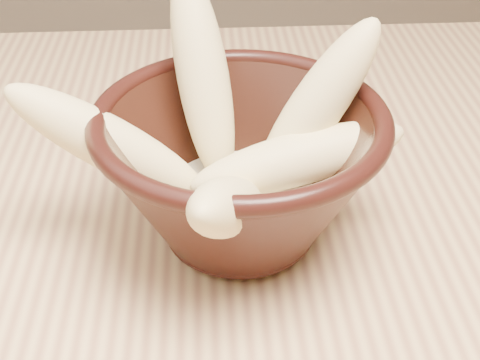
# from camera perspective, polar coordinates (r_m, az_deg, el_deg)

# --- Properties ---
(bowl) EXTENTS (0.19, 0.19, 0.11)m
(bowl) POSITION_cam_1_polar(r_m,az_deg,el_deg) (0.45, 0.00, 0.95)
(bowl) COLOR black
(bowl) RESTS_ON table
(milk_puddle) EXTENTS (0.11, 0.11, 0.02)m
(milk_puddle) POSITION_cam_1_polar(r_m,az_deg,el_deg) (0.46, 0.00, -1.72)
(milk_puddle) COLOR beige
(milk_puddle) RESTS_ON bowl
(banana_upright) EXTENTS (0.07, 0.11, 0.15)m
(banana_upright) POSITION_cam_1_polar(r_m,az_deg,el_deg) (0.46, -3.18, 8.81)
(banana_upright) COLOR #F1D58E
(banana_upright) RESTS_ON bowl
(banana_left) EXTENTS (0.14, 0.04, 0.11)m
(banana_left) POSITION_cam_1_polar(r_m,az_deg,el_deg) (0.44, -10.98, 3.01)
(banana_left) COLOR #F1D58E
(banana_left) RESTS_ON bowl
(banana_right) EXTENTS (0.11, 0.07, 0.13)m
(banana_right) POSITION_cam_1_polar(r_m,az_deg,el_deg) (0.45, 6.50, 6.21)
(banana_right) COLOR #F1D58E
(banana_right) RESTS_ON bowl
(banana_across) EXTENTS (0.16, 0.06, 0.06)m
(banana_across) POSITION_cam_1_polar(r_m,az_deg,el_deg) (0.44, 5.04, 1.81)
(banana_across) COLOR #F1D58E
(banana_across) RESTS_ON bowl
(banana_front) EXTENTS (0.07, 0.13, 0.10)m
(banana_front) POSITION_cam_1_polar(r_m,az_deg,el_deg) (0.39, -1.04, -2.26)
(banana_front) COLOR #F1D58E
(banana_front) RESTS_ON bowl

